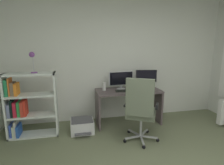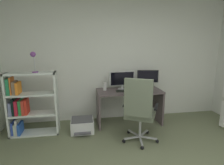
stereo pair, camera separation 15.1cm
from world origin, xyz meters
TOP-DOWN VIEW (x-y plane):
  - wall_back at (0.00, 2.57)m, footprint 4.79×0.10m
  - desk at (0.13, 2.16)m, footprint 1.32×0.59m
  - monitor_main at (0.01, 2.28)m, footprint 0.53×0.18m
  - monitor_secondary at (0.57, 2.28)m, footprint 0.45×0.18m
  - keyboard at (0.02, 2.08)m, footprint 0.35×0.15m
  - computer_mouse at (0.30, 2.09)m, footprint 0.08×0.11m
  - desktop_speaker at (-0.36, 2.23)m, footprint 0.07×0.07m
  - office_chair at (0.09, 1.33)m, footprint 0.65×0.68m
  - bookshelf at (-1.83, 2.00)m, footprint 0.87×0.30m
  - desk_lamp at (-1.65, 2.00)m, footprint 0.12×0.11m
  - printer at (-0.85, 1.92)m, footprint 0.43×0.45m

SIDE VIEW (x-z plane):
  - printer at x=-0.85m, z-range 0.00..0.26m
  - desk at x=0.13m, z-range 0.16..0.89m
  - bookshelf at x=-1.83m, z-range -0.01..1.15m
  - office_chair at x=0.09m, z-range 0.05..1.19m
  - keyboard at x=0.02m, z-range 0.72..0.74m
  - computer_mouse at x=0.30m, z-range 0.72..0.76m
  - desktop_speaker at x=-0.36m, z-range 0.72..0.89m
  - monitor_main at x=0.01m, z-range 0.75..1.12m
  - monitor_secondary at x=0.57m, z-range 0.76..1.15m
  - wall_back at x=0.00m, z-range 0.00..2.65m
  - desk_lamp at x=-1.65m, z-range 1.24..1.60m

